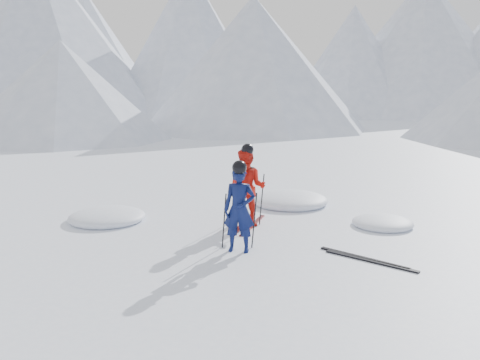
# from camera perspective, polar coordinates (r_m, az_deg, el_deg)

# --- Properties ---
(ground) EXTENTS (160.00, 160.00, 0.00)m
(ground) POSITION_cam_1_polar(r_m,az_deg,el_deg) (10.01, 11.35, -6.96)
(ground) COLOR white
(ground) RESTS_ON ground
(mountain_range) EXTENTS (106.15, 62.94, 15.53)m
(mountain_range) POSITION_cam_1_polar(r_m,az_deg,el_deg) (45.47, 15.31, 14.85)
(mountain_range) COLOR #B2BCD1
(mountain_range) RESTS_ON ground
(skier_blue) EXTENTS (0.60, 0.42, 1.57)m
(skier_blue) POSITION_cam_1_polar(r_m,az_deg,el_deg) (9.14, -0.08, -3.33)
(skier_blue) COLOR #0B1546
(skier_blue) RESTS_ON ground
(skier_red) EXTENTS (0.90, 0.75, 1.67)m
(skier_red) POSITION_cam_1_polar(r_m,az_deg,el_deg) (10.82, 0.83, -0.87)
(skier_red) COLOR red
(skier_red) RESTS_ON ground
(pole_blue_left) EXTENTS (0.11, 0.08, 1.04)m
(pole_blue_left) POSITION_cam_1_polar(r_m,az_deg,el_deg) (9.39, -1.80, -4.61)
(pole_blue_left) COLOR black
(pole_blue_left) RESTS_ON ground
(pole_blue_right) EXTENTS (0.11, 0.07, 1.04)m
(pole_blue_right) POSITION_cam_1_polar(r_m,az_deg,el_deg) (9.42, 1.61, -4.55)
(pole_blue_right) COLOR black
(pole_blue_right) RESTS_ON ground
(pole_red_left) EXTENTS (0.11, 0.09, 1.11)m
(pole_red_left) POSITION_cam_1_polar(r_m,az_deg,el_deg) (11.16, -0.58, -1.99)
(pole_red_left) COLOR black
(pole_red_left) RESTS_ON ground
(pole_red_right) EXTENTS (0.11, 0.08, 1.11)m
(pole_red_right) POSITION_cam_1_polar(r_m,az_deg,el_deg) (11.00, 2.46, -2.17)
(pole_red_right) COLOR black
(pole_red_right) RESTS_ON ground
(ski_worn_left) EXTENTS (0.29, 1.70, 0.03)m
(ski_worn_left) POSITION_cam_1_polar(r_m,az_deg,el_deg) (11.03, 0.19, -5.04)
(ski_worn_left) COLOR black
(ski_worn_left) RESTS_ON ground
(ski_worn_right) EXTENTS (0.40, 1.69, 0.03)m
(ski_worn_right) POSITION_cam_1_polar(r_m,az_deg,el_deg) (11.00, 1.44, -5.08)
(ski_worn_right) COLOR black
(ski_worn_right) RESTS_ON ground
(ski_loose_a) EXTENTS (1.44, 1.06, 0.03)m
(ski_loose_a) POSITION_cam_1_polar(r_m,az_deg,el_deg) (9.22, 13.68, -8.49)
(ski_loose_a) COLOR black
(ski_loose_a) RESTS_ON ground
(ski_loose_b) EXTENTS (1.47, 1.01, 0.03)m
(ski_loose_b) POSITION_cam_1_polar(r_m,az_deg,el_deg) (9.09, 14.43, -8.80)
(ski_loose_b) COLOR black
(ski_loose_b) RESTS_ON ground
(snow_lumps) EXTENTS (7.58, 3.93, 0.43)m
(snow_lumps) POSITION_cam_1_polar(r_m,az_deg,el_deg) (12.16, 0.47, -3.64)
(snow_lumps) COLOR white
(snow_lumps) RESTS_ON ground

